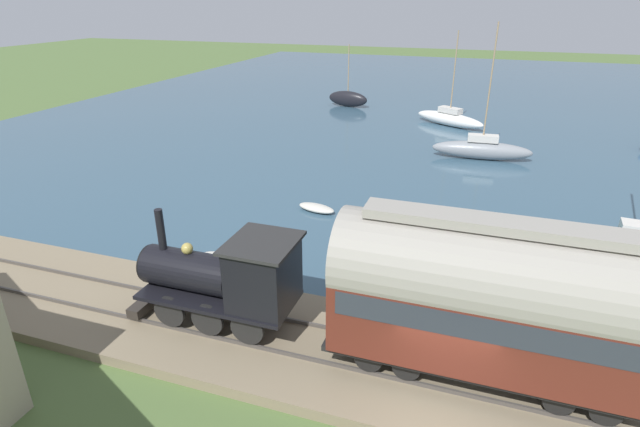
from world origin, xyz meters
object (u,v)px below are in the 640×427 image
steam_locomotive (228,276)px  rowboat_near_shore (227,260)px  sailboat_gray (482,149)px  passenger_coach (492,297)px  rowboat_mid_harbor (317,208)px  sailboat_white (449,118)px  sailboat_black (348,99)px

steam_locomotive → rowboat_near_shore: bearing=30.9°
sailboat_gray → rowboat_near_shore: (-18.11, 9.13, -0.52)m
passenger_coach → rowboat_mid_harbor: bearing=38.8°
steam_locomotive → passenger_coach: (0.00, -7.53, 0.81)m
passenger_coach → rowboat_near_shore: bearing=67.9°
steam_locomotive → rowboat_mid_harbor: (10.30, 0.74, -1.99)m
steam_locomotive → passenger_coach: size_ratio=0.65×
passenger_coach → rowboat_mid_harbor: (10.30, 8.27, -2.80)m
passenger_coach → sailboat_white: 31.37m
sailboat_gray → rowboat_mid_harbor: bearing=144.1°
sailboat_black → sailboat_white: (-4.84, -10.19, -0.16)m
passenger_coach → steam_locomotive: bearing=90.0°
sailboat_black → rowboat_mid_harbor: bearing=-156.3°
passenger_coach → rowboat_mid_harbor: passenger_coach is taller
sailboat_white → rowboat_mid_harbor: sailboat_white is taller
passenger_coach → sailboat_black: sailboat_black is taller
steam_locomotive → sailboat_white: bearing=-7.0°
sailboat_black → steam_locomotive: bearing=-158.6°
sailboat_black → rowboat_near_shore: 32.11m
steam_locomotive → rowboat_near_shore: size_ratio=2.10×
rowboat_mid_harbor → passenger_coach: bearing=-128.5°
sailboat_white → steam_locomotive: bearing=-156.8°
sailboat_black → sailboat_white: bearing=-104.1°
sailboat_white → rowboat_near_shore: size_ratio=2.90×
steam_locomotive → sailboat_white: sailboat_white is taller
passenger_coach → sailboat_gray: bearing=2.1°
passenger_coach → rowboat_near_shore: size_ratio=3.22×
sailboat_black → sailboat_white: size_ratio=0.78×
steam_locomotive → sailboat_gray: 23.18m
sailboat_gray → sailboat_black: bearing=39.9°
rowboat_near_shore → passenger_coach: bearing=-103.9°
sailboat_gray → rowboat_mid_harbor: size_ratio=4.02×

